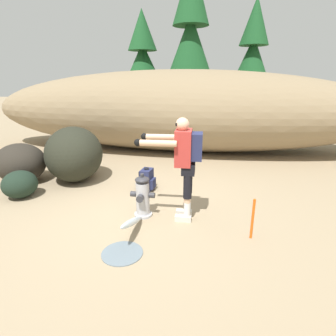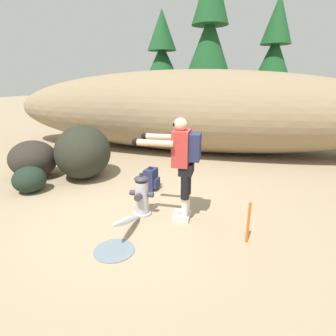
% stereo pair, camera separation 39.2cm
% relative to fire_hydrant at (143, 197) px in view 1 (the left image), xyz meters
% --- Properties ---
extents(ground_plane, '(56.00, 56.00, 0.04)m').
position_rel_fire_hydrant_xyz_m(ground_plane, '(-0.01, 0.15, -0.35)').
color(ground_plane, '#998466').
extents(dirt_embankment, '(12.26, 3.20, 2.44)m').
position_rel_fire_hydrant_xyz_m(dirt_embankment, '(-0.01, 4.58, 0.88)').
color(dirt_embankment, '#897556').
rests_on(dirt_embankment, ground_plane).
extents(fire_hydrant, '(0.40, 0.35, 0.73)m').
position_rel_fire_hydrant_xyz_m(fire_hydrant, '(0.00, 0.00, 0.00)').
color(fire_hydrant, '#B2B2B7').
rests_on(fire_hydrant, ground_plane).
extents(hydrant_water_jet, '(0.54, 1.18, 0.42)m').
position_rel_fire_hydrant_xyz_m(hydrant_water_jet, '(0.00, -0.72, -0.18)').
color(hydrant_water_jet, silver).
rests_on(hydrant_water_jet, ground_plane).
extents(utility_worker, '(0.99, 0.56, 1.62)m').
position_rel_fire_hydrant_xyz_m(utility_worker, '(0.65, 0.03, 0.69)').
color(utility_worker, beige).
rests_on(utility_worker, ground_plane).
extents(spare_backpack, '(0.31, 0.32, 0.47)m').
position_rel_fire_hydrant_xyz_m(spare_backpack, '(-0.20, 1.07, -0.12)').
color(spare_backpack, '#23284C').
rests_on(spare_backpack, ground_plane).
extents(boulder_large, '(1.57, 1.72, 1.19)m').
position_rel_fire_hydrant_xyz_m(boulder_large, '(-1.90, 1.37, 0.26)').
color(boulder_large, black).
rests_on(boulder_large, ground_plane).
extents(boulder_mid, '(1.19, 1.13, 0.84)m').
position_rel_fire_hydrant_xyz_m(boulder_mid, '(-3.03, 1.10, 0.09)').
color(boulder_mid, '#2C2821').
rests_on(boulder_mid, ground_plane).
extents(boulder_small, '(0.85, 0.86, 0.52)m').
position_rel_fire_hydrant_xyz_m(boulder_small, '(-2.48, 0.32, -0.07)').
color(boulder_small, black).
rests_on(boulder_small, ground_plane).
extents(pine_tree_far_left, '(2.27, 2.27, 5.45)m').
position_rel_fire_hydrant_xyz_m(pine_tree_far_left, '(-2.76, 10.58, 2.87)').
color(pine_tree_far_left, '#47331E').
rests_on(pine_tree_far_left, ground_plane).
extents(pine_tree_left, '(2.48, 2.48, 7.09)m').
position_rel_fire_hydrant_xyz_m(pine_tree_left, '(-0.22, 9.38, 3.60)').
color(pine_tree_left, '#47331E').
rests_on(pine_tree_left, ground_plane).
extents(pine_tree_center, '(2.11, 2.11, 5.76)m').
position_rel_fire_hydrant_xyz_m(pine_tree_center, '(2.66, 10.54, 2.97)').
color(pine_tree_center, '#47331E').
rests_on(pine_tree_center, ground_plane).
extents(survey_stake, '(0.04, 0.04, 0.60)m').
position_rel_fire_hydrant_xyz_m(survey_stake, '(1.68, -0.38, -0.03)').
color(survey_stake, '#E55914').
rests_on(survey_stake, ground_plane).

